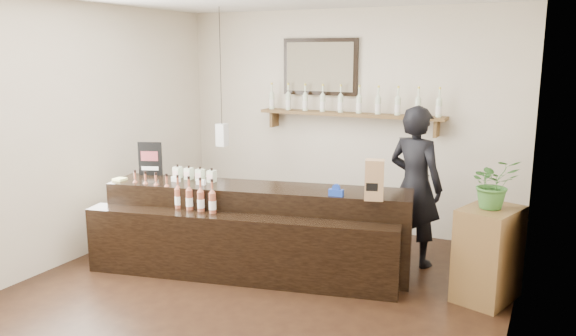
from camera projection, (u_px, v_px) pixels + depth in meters
The scene contains 10 objects.
ground at pixel (250, 297), 5.29m from camera, with size 5.00×5.00×0.00m, color black.
room_shell at pixel (247, 117), 4.95m from camera, with size 5.00×5.00×5.00m.
back_wall_decor at pixel (331, 93), 7.09m from camera, with size 2.66×0.96×1.69m.
counter at pixel (252, 232), 5.85m from camera, with size 3.24×1.52×1.04m.
promo_sign at pixel (150, 159), 6.34m from camera, with size 0.26×0.12×0.38m.
paper_bag at pixel (374, 180), 5.27m from camera, with size 0.21×0.18×0.39m.
tape_dispenser at pixel (336, 191), 5.44m from camera, with size 0.15×0.06×0.12m.
side_cabinet at pixel (488, 254), 5.16m from camera, with size 0.60×0.71×0.88m.
potted_plant at pixel (494, 183), 5.03m from camera, with size 0.41×0.36×0.46m, color #366B2A.
shopkeeper at pixel (416, 176), 5.96m from camera, with size 0.71×0.47×1.95m, color black.
Camera 1 is at (2.49, -4.28, 2.26)m, focal length 35.00 mm.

